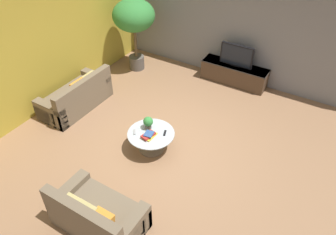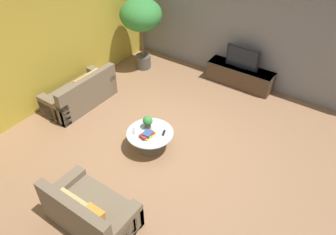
{
  "view_description": "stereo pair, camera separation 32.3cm",
  "coord_description": "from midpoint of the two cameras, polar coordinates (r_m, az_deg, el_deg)",
  "views": [
    {
      "loc": [
        2.67,
        -4.42,
        4.77
      ],
      "look_at": [
        -0.11,
        0.12,
        0.55
      ],
      "focal_mm": 35.0,
      "sensor_mm": 36.0,
      "label": 1
    },
    {
      "loc": [
        2.94,
        -4.24,
        4.77
      ],
      "look_at": [
        -0.11,
        0.12,
        0.55
      ],
      "focal_mm": 35.0,
      "sensor_mm": 36.0,
      "label": 2
    }
  ],
  "objects": [
    {
      "name": "side_wall_left",
      "position": [
        8.24,
        -20.43,
        12.65
      ],
      "size": [
        0.12,
        7.4,
        3.0
      ],
      "primitive_type": "cube",
      "color": "gold",
      "rests_on": "ground"
    },
    {
      "name": "couch_by_wall",
      "position": [
        8.18,
        -16.7,
        3.39
      ],
      "size": [
        0.84,
        1.76,
        0.84
      ],
      "rotation": [
        0.0,
        0.0,
        -1.57
      ],
      "color": "brown",
      "rests_on": "ground"
    },
    {
      "name": "coffee_table",
      "position": [
        6.7,
        -4.34,
        -3.6
      ],
      "size": [
        0.96,
        0.96,
        0.43
      ],
      "color": "#756656",
      "rests_on": "ground"
    },
    {
      "name": "remote_silver",
      "position": [
        6.66,
        -7.23,
        -2.55
      ],
      "size": [
        0.13,
        0.15,
        0.02
      ],
      "primitive_type": "cube",
      "rotation": [
        0.0,
        0.0,
        0.66
      ],
      "color": "gray",
      "rests_on": "coffee_table"
    },
    {
      "name": "book_stack",
      "position": [
        6.51,
        -4.78,
        -3.09
      ],
      "size": [
        0.22,
        0.33,
        0.09
      ],
      "color": "gold",
      "rests_on": "coffee_table"
    },
    {
      "name": "media_console",
      "position": [
        8.93,
        10.42,
        7.52
      ],
      "size": [
        1.77,
        0.5,
        0.53
      ],
      "color": "#473323",
      "rests_on": "ground"
    },
    {
      "name": "potted_plant_tabletop",
      "position": [
        6.64,
        -4.87,
        -0.85
      ],
      "size": [
        0.2,
        0.2,
        0.28
      ],
      "color": "#514C47",
      "rests_on": "coffee_table"
    },
    {
      "name": "back_wall_stone",
      "position": [
        8.73,
        10.77,
        15.77
      ],
      "size": [
        7.4,
        0.12,
        3.0
      ],
      "primitive_type": "cube",
      "color": "slate",
      "rests_on": "ground"
    },
    {
      "name": "couch_near_entry",
      "position": [
        5.61,
        -13.88,
        -16.3
      ],
      "size": [
        1.47,
        0.84,
        0.84
      ],
      "rotation": [
        0.0,
        0.0,
        3.14
      ],
      "color": "brown",
      "rests_on": "ground"
    },
    {
      "name": "ground_plane",
      "position": [
        7.03,
        -1.07,
        -4.34
      ],
      "size": [
        24.0,
        24.0,
        0.0
      ],
      "primitive_type": "plane",
      "color": "#8C6647"
    },
    {
      "name": "potted_palm_tall",
      "position": [
        9.01,
        -7.03,
        16.72
      ],
      "size": [
        1.12,
        1.12,
        1.98
      ],
      "color": "#514C47",
      "rests_on": "ground"
    },
    {
      "name": "remote_black",
      "position": [
        6.59,
        -1.96,
        -2.73
      ],
      "size": [
        0.1,
        0.16,
        0.02
      ],
      "primitive_type": "cube",
      "rotation": [
        0.0,
        0.0,
        0.37
      ],
      "color": "black",
      "rests_on": "coffee_table"
    },
    {
      "name": "television",
      "position": [
        8.67,
        10.82,
        10.54
      ],
      "size": [
        0.87,
        0.13,
        0.57
      ],
      "color": "black",
      "rests_on": "media_console"
    }
  ]
}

